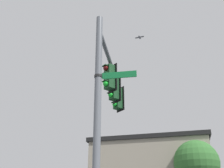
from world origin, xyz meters
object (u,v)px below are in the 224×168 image
Objects in this scene: traffic_light_mid_outer at (117,98)px; traffic_light_nearest_pole at (109,77)px; traffic_light_mid_inner at (114,88)px; bird_flying at (140,37)px; street_name_sign at (110,76)px.

traffic_light_nearest_pole is at bearing 132.57° from traffic_light_mid_outer.
traffic_light_mid_inner is at bearing 132.57° from traffic_light_mid_outer.
bird_flying is (-1.02, -0.76, 2.49)m from traffic_light_mid_inner.
street_name_sign is (-3.28, 2.96, -1.02)m from traffic_light_mid_outer.
traffic_light_nearest_pole is at bearing 81.61° from bird_flying.
traffic_light_mid_outer is at bearing -42.09° from street_name_sign.
traffic_light_nearest_pole and traffic_light_mid_inner have the same top height.
traffic_light_mid_outer is at bearing -3.03° from bird_flying.
traffic_light_mid_outer is 3.08m from bird_flying.
traffic_light_mid_outer reaches higher than street_name_sign.
traffic_light_mid_outer is (0.78, -0.85, 0.00)m from traffic_light_mid_inner.
traffic_light_mid_inner is 3.28× the size of bird_flying.
traffic_light_mid_outer is at bearing -47.43° from traffic_light_nearest_pole.
traffic_light_nearest_pole is at bearing 132.57° from traffic_light_mid_inner.
traffic_light_nearest_pole is 2.32m from traffic_light_mid_outer.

